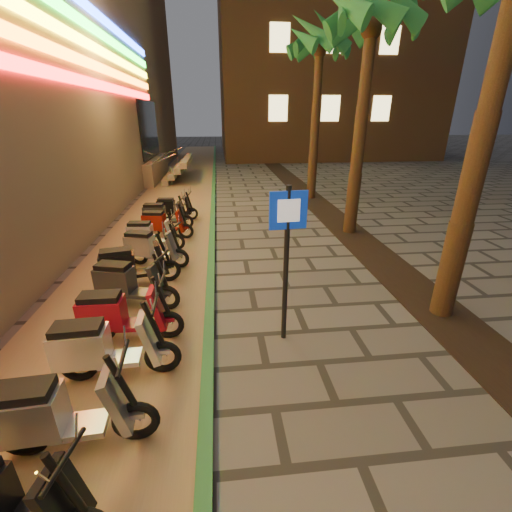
{
  "coord_description": "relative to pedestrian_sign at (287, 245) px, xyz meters",
  "views": [
    {
      "loc": [
        -0.62,
        -3.34,
        3.6
      ],
      "look_at": [
        0.0,
        2.4,
        1.2
      ],
      "focal_mm": 24.0,
      "sensor_mm": 36.0,
      "label": 1
    }
  ],
  "objects": [
    {
      "name": "scooter_8",
      "position": [
        -2.82,
        3.4,
        -1.21
      ],
      "size": [
        1.63,
        0.84,
        1.16
      ],
      "rotation": [
        0.0,
        0.0,
        -0.28
      ],
      "color": "black",
      "rests_on": "ground"
    },
    {
      "name": "scooter_12",
      "position": [
        -2.73,
        7.54,
        -1.27
      ],
      "size": [
        1.47,
        0.54,
        1.03
      ],
      "rotation": [
        0.0,
        0.0,
        -0.09
      ],
      "color": "black",
      "rests_on": "ground"
    },
    {
      "name": "scooter_10",
      "position": [
        -2.82,
        5.53,
        -1.24
      ],
      "size": [
        1.57,
        0.67,
        1.1
      ],
      "rotation": [
        0.0,
        0.0,
        -0.17
      ],
      "color": "black",
      "rests_on": "ground"
    },
    {
      "name": "scooter_4",
      "position": [
        -2.77,
        -0.69,
        -1.18
      ],
      "size": [
        1.74,
        0.61,
        1.23
      ],
      "rotation": [
        0.0,
        0.0,
        0.04
      ],
      "color": "black",
      "rests_on": "ground"
    },
    {
      "name": "planting_strip",
      "position": [
        3.21,
        3.46,
        -1.7
      ],
      "size": [
        1.2,
        40.0,
        0.02
      ],
      "primitive_type": "cube",
      "color": "black",
      "rests_on": "ground"
    },
    {
      "name": "apartment_block",
      "position": [
        8.61,
        30.46,
        10.79
      ],
      "size": [
        18.0,
        16.06,
        25.0
      ],
      "color": "brown",
      "rests_on": "ground"
    },
    {
      "name": "pedestrian_sign",
      "position": [
        0.0,
        0.0,
        0.0
      ],
      "size": [
        0.58,
        0.11,
        2.65
      ],
      "rotation": [
        0.0,
        0.0,
        0.09
      ],
      "color": "black",
      "rests_on": "ground"
    },
    {
      "name": "palm_d",
      "position": [
        3.21,
        10.46,
        4.23
      ],
      "size": [
        2.97,
        3.02,
        7.16
      ],
      "color": "#472D19",
      "rests_on": "ground"
    },
    {
      "name": "scooter_11",
      "position": [
        -2.93,
        6.41,
        -1.22
      ],
      "size": [
        1.63,
        0.57,
        1.15
      ],
      "rotation": [
        0.0,
        0.0,
        -0.07
      ],
      "color": "black",
      "rests_on": "ground"
    },
    {
      "name": "palm_c",
      "position": [
        3.21,
        5.46,
        4.01
      ],
      "size": [
        2.97,
        3.02,
        6.91
      ],
      "color": "#472D19",
      "rests_on": "ground"
    },
    {
      "name": "ground",
      "position": [
        -0.39,
        -1.54,
        -1.71
      ],
      "size": [
        120.0,
        120.0,
        0.0
      ],
      "primitive_type": "plane",
      "color": "#474442",
      "rests_on": "ground"
    },
    {
      "name": "green_curb",
      "position": [
        -1.29,
        8.46,
        -1.66
      ],
      "size": [
        0.18,
        60.0,
        0.1
      ],
      "primitive_type": "cube",
      "color": "#286B35",
      "rests_on": "ground"
    },
    {
      "name": "scooter_5",
      "position": [
        -2.76,
        0.22,
        -1.2
      ],
      "size": [
        1.67,
        0.59,
        1.19
      ],
      "rotation": [
        0.0,
        0.0,
        -0.01
      ],
      "color": "black",
      "rests_on": "ground"
    },
    {
      "name": "scooter_9",
      "position": [
        -3.02,
        4.47,
        -1.24
      ],
      "size": [
        1.56,
        0.55,
        1.1
      ],
      "rotation": [
        0.0,
        0.0,
        -0.06
      ],
      "color": "black",
      "rests_on": "ground"
    },
    {
      "name": "scooter_7",
      "position": [
        -3.02,
        2.25,
        -1.19
      ],
      "size": [
        1.71,
        0.8,
        1.2
      ],
      "rotation": [
        0.0,
        0.0,
        0.23
      ],
      "color": "black",
      "rests_on": "ground"
    },
    {
      "name": "scooter_3",
      "position": [
        -2.93,
        -1.85,
        -1.17
      ],
      "size": [
        1.77,
        0.62,
        1.25
      ],
      "rotation": [
        0.0,
        0.0,
        0.07
      ],
      "color": "black",
      "rests_on": "ground"
    },
    {
      "name": "parking_strip",
      "position": [
        -2.99,
        8.46,
        -1.71
      ],
      "size": [
        3.4,
        60.0,
        0.01
      ],
      "primitive_type": "cube",
      "color": "#8C7251",
      "rests_on": "ground"
    },
    {
      "name": "scooter_6",
      "position": [
        -2.89,
        1.39,
        -1.2
      ],
      "size": [
        1.69,
        0.85,
        1.19
      ],
      "rotation": [
        0.0,
        0.0,
        -0.27
      ],
      "color": "black",
      "rests_on": "ground"
    }
  ]
}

